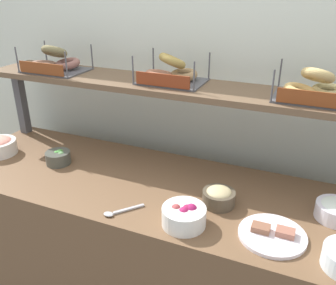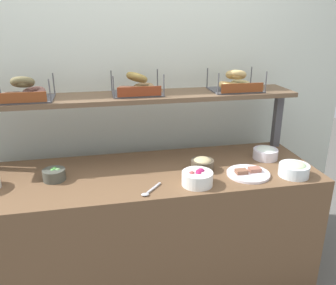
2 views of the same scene
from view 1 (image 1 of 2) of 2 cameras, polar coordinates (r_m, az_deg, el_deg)
back_wall at (r=2.08m, az=3.43°, el=9.10°), size 3.34×0.06×2.40m
deli_counter at (r=2.01m, az=-2.78°, el=-16.95°), size 2.14×0.70×0.85m
shelf_riser_left at (r=2.44m, az=-22.20°, el=5.93°), size 0.05×0.05×0.40m
upper_shelf at (r=1.82m, az=0.42°, el=8.90°), size 2.10×0.32×0.03m
bowl_beet_salad at (r=1.47m, az=2.57°, el=-11.48°), size 0.18×0.18×0.09m
bowl_hummus at (r=1.60m, az=8.05°, el=-8.44°), size 0.14×0.14×0.08m
bowl_cream_cheese at (r=1.65m, az=25.09°, el=-9.62°), size 0.16×0.16×0.08m
bowl_veggie_mix at (r=2.01m, az=-16.93°, el=-2.20°), size 0.13×0.13×0.08m
serving_plate_white at (r=1.48m, az=16.18°, el=-13.80°), size 0.26×0.26×0.04m
serving_spoon_by_edge at (r=1.56m, az=-7.98°, el=-10.81°), size 0.13×0.14×0.01m
bagel_basket_poppy at (r=2.14m, az=-17.45°, el=11.99°), size 0.34×0.26×0.16m
bagel_basket_everything at (r=1.82m, az=0.52°, el=10.96°), size 0.32×0.26×0.15m
bagel_basket_plain at (r=1.66m, az=22.25°, el=7.83°), size 0.34×0.24×0.15m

